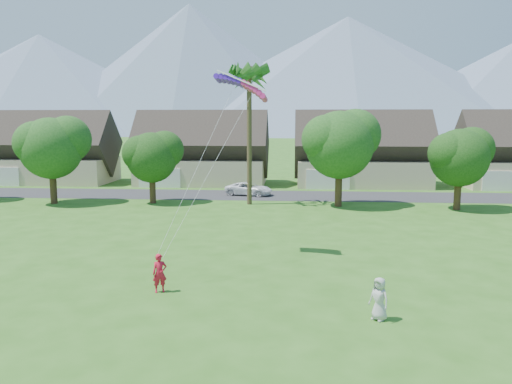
# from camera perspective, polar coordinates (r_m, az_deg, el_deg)

# --- Properties ---
(ground) EXTENTS (500.00, 500.00, 0.00)m
(ground) POSITION_cam_1_polar(r_m,az_deg,el_deg) (18.11, -2.49, -16.63)
(ground) COLOR #2D6019
(ground) RESTS_ON ground
(street) EXTENTS (90.00, 7.00, 0.01)m
(street) POSITION_cam_1_polar(r_m,az_deg,el_deg) (50.92, 2.04, -0.39)
(street) COLOR #2D2D30
(street) RESTS_ON ground
(kite_flyer) EXTENTS (0.75, 0.64, 1.74)m
(kite_flyer) POSITION_cam_1_polar(r_m,az_deg,el_deg) (22.84, -10.95, -9.09)
(kite_flyer) COLOR red
(kite_flyer) RESTS_ON ground
(watcher) EXTENTS (0.96, 0.95, 1.68)m
(watcher) POSITION_cam_1_polar(r_m,az_deg,el_deg) (20.04, 13.89, -11.77)
(watcher) COLOR #B8B8B3
(watcher) RESTS_ON ground
(parked_car) EXTENTS (5.16, 3.28, 1.33)m
(parked_car) POSITION_cam_1_polar(r_m,az_deg,el_deg) (50.99, -0.82, 0.37)
(parked_car) COLOR white
(parked_car) RESTS_ON ground
(mountain_ridge) EXTENTS (540.00, 240.00, 70.00)m
(mountain_ridge) POSITION_cam_1_polar(r_m,az_deg,el_deg) (277.28, 6.20, 12.58)
(mountain_ridge) COLOR slate
(mountain_ridge) RESTS_ON ground
(houses_row) EXTENTS (72.75, 8.19, 8.86)m
(houses_row) POSITION_cam_1_polar(r_m,az_deg,el_deg) (59.47, 2.88, 4.17)
(houses_row) COLOR beige
(houses_row) RESTS_ON ground
(tree_row) EXTENTS (62.27, 6.67, 8.45)m
(tree_row) POSITION_cam_1_polar(r_m,az_deg,el_deg) (44.43, 0.27, 4.69)
(tree_row) COLOR #47301C
(tree_row) RESTS_ON ground
(fan_palm) EXTENTS (3.00, 3.00, 13.80)m
(fan_palm) POSITION_cam_1_polar(r_m,az_deg,el_deg) (45.19, -0.78, 13.52)
(fan_palm) COLOR #4C3D26
(fan_palm) RESTS_ON ground
(parafoil_kite) EXTENTS (3.19, 1.23, 0.50)m
(parafoil_kite) POSITION_cam_1_polar(r_m,az_deg,el_deg) (27.98, -1.53, 12.27)
(parafoil_kite) COLOR #4919BE
(parafoil_kite) RESTS_ON ground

